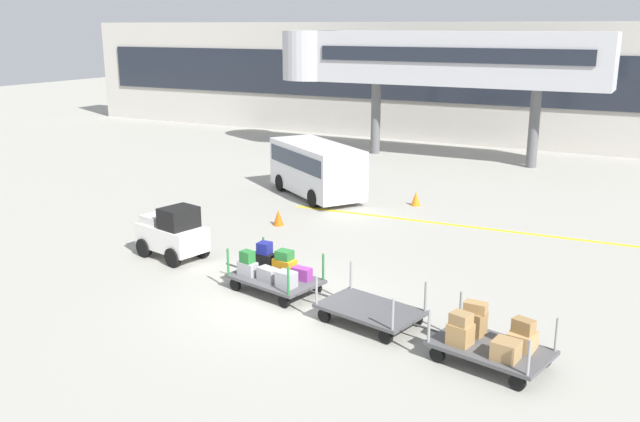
{
  "coord_description": "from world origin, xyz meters",
  "views": [
    {
      "loc": [
        8.21,
        -13.43,
        6.6
      ],
      "look_at": [
        -0.86,
        3.88,
        1.29
      ],
      "focal_mm": 38.35,
      "sensor_mm": 36.0,
      "label": 1
    }
  ],
  "objects": [
    {
      "name": "safety_cone_near",
      "position": [
        -0.22,
        10.5,
        0.28
      ],
      "size": [
        0.36,
        0.36,
        0.55
      ],
      "primitive_type": "cone",
      "color": "orange",
      "rests_on": "ground_plane"
    },
    {
      "name": "apron_lead_line",
      "position": [
        3.79,
        8.71,
        0.0
      ],
      "size": [
        15.92,
        1.05,
        0.01
      ],
      "primitive_type": "cube",
      "rotation": [
        0.0,
        0.0,
        0.05
      ],
      "color": "yellow",
      "rests_on": "ground_plane"
    },
    {
      "name": "terminal_building",
      "position": [
        0.0,
        25.98,
        3.42
      ],
      "size": [
        59.63,
        2.51,
        6.83
      ],
      "color": "#BCB7AD",
      "rests_on": "ground_plane"
    },
    {
      "name": "baggage_cart_tail",
      "position": [
        5.43,
        -0.77,
        0.54
      ],
      "size": [
        3.09,
        1.87,
        1.11
      ],
      "color": "#4C4C4F",
      "rests_on": "ground_plane"
    },
    {
      "name": "baggage_cart_middle",
      "position": [
        2.51,
        -0.11,
        0.35
      ],
      "size": [
        3.09,
        1.87,
        1.1
      ],
      "color": "#4C4C4F",
      "rests_on": "ground_plane"
    },
    {
      "name": "shuttle_van",
      "position": [
        -4.28,
        10.08,
        1.23
      ],
      "size": [
        5.03,
        4.3,
        2.1
      ],
      "color": "silver",
      "rests_on": "ground_plane"
    },
    {
      "name": "jet_bridge",
      "position": [
        -3.57,
        19.99,
        5.0
      ],
      "size": [
        16.95,
        3.0,
        6.36
      ],
      "color": "#B7B7BC",
      "rests_on": "ground_plane"
    },
    {
      "name": "baggage_tug",
      "position": [
        -4.47,
        1.47,
        0.75
      ],
      "size": [
        2.29,
        1.62,
        1.58
      ],
      "color": "white",
      "rests_on": "ground_plane"
    },
    {
      "name": "safety_cone_far",
      "position": [
        -3.46,
        5.79,
        0.28
      ],
      "size": [
        0.36,
        0.36,
        0.55
      ],
      "primitive_type": "cone",
      "color": "#EA590F",
      "rests_on": "ground_plane"
    },
    {
      "name": "baggage_cart_lead",
      "position": [
        -0.47,
        0.59,
        0.53
      ],
      "size": [
        3.09,
        1.87,
        1.13
      ],
      "color": "#4C4C4F",
      "rests_on": "ground_plane"
    },
    {
      "name": "ground_plane",
      "position": [
        0.0,
        0.0,
        0.0
      ],
      "size": [
        120.0,
        120.0,
        0.0
      ],
      "primitive_type": "plane",
      "color": "#9E9B91"
    }
  ]
}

